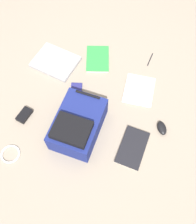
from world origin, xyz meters
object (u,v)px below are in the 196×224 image
(book_red, at_px, (98,59))
(power_brick, at_px, (24,115))
(pen_blue, at_px, (150,59))
(cable_coil, at_px, (10,154))
(backpack, at_px, (78,125))
(computer_mouse, at_px, (162,128))
(book_comic, at_px, (133,148))
(book_blue, at_px, (139,90))
(laptop, at_px, (55,62))
(earbud_pouch, at_px, (76,88))

(book_red, height_order, power_brick, power_brick)
(pen_blue, bearing_deg, cable_coil, -131.22)
(backpack, xyz_separation_m, computer_mouse, (0.57, 0.11, -0.08))
(book_red, bearing_deg, pen_blue, 10.81)
(book_comic, bearing_deg, book_blue, 90.61)
(book_blue, relative_size, book_red, 0.96)
(backpack, distance_m, computer_mouse, 0.58)
(backpack, bearing_deg, laptop, 119.58)
(power_brick, xyz_separation_m, earbud_pouch, (0.32, 0.29, -0.00))
(computer_mouse, height_order, power_brick, computer_mouse)
(laptop, bearing_deg, cable_coil, -97.18)
(laptop, xyz_separation_m, cable_coil, (-0.10, -0.79, -0.01))
(computer_mouse, relative_size, earbud_pouch, 1.27)
(laptop, relative_size, cable_coil, 3.10)
(pen_blue, relative_size, earbud_pouch, 1.64)
(power_brick, bearing_deg, cable_coil, -90.73)
(laptop, distance_m, power_brick, 0.51)
(book_blue, distance_m, power_brick, 0.86)
(book_red, bearing_deg, power_brick, -125.44)
(laptop, height_order, book_comic, laptop)
(cable_coil, bearing_deg, book_comic, 13.27)
(book_red, xyz_separation_m, power_brick, (-0.42, -0.60, 0.00))
(book_blue, height_order, cable_coil, book_blue)
(laptop, xyz_separation_m, power_brick, (-0.10, -0.50, -0.00))
(book_comic, xyz_separation_m, pen_blue, (0.05, 0.78, -0.01))
(computer_mouse, distance_m, pen_blue, 0.62)
(book_red, relative_size, computer_mouse, 2.72)
(book_red, xyz_separation_m, pen_blue, (0.42, 0.08, -0.01))
(book_red, xyz_separation_m, earbud_pouch, (-0.11, -0.30, -0.00))
(backpack, bearing_deg, earbud_pouch, 105.15)
(computer_mouse, bearing_deg, cable_coil, -179.09)
(backpack, distance_m, book_comic, 0.40)
(laptop, bearing_deg, backpack, -60.42)
(earbud_pouch, bearing_deg, pen_blue, 35.97)
(power_brick, bearing_deg, earbud_pouch, 42.85)
(computer_mouse, distance_m, cable_coil, 1.04)
(backpack, distance_m, earbud_pouch, 0.36)
(book_blue, relative_size, power_brick, 2.34)
(laptop, xyz_separation_m, book_comic, (0.69, -0.61, -0.01))
(computer_mouse, height_order, pen_blue, computer_mouse)
(book_comic, xyz_separation_m, earbud_pouch, (-0.47, 0.40, -0.00))
(laptop, distance_m, cable_coil, 0.80)
(backpack, relative_size, book_comic, 1.46)
(power_brick, distance_m, earbud_pouch, 0.43)
(backpack, relative_size, book_blue, 1.62)
(earbud_pouch, bearing_deg, power_brick, -137.15)
(book_blue, relative_size, pen_blue, 2.02)
(computer_mouse, bearing_deg, book_red, 116.81)
(earbud_pouch, bearing_deg, book_comic, -39.96)
(book_comic, distance_m, power_brick, 0.80)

